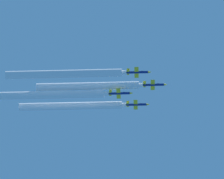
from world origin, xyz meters
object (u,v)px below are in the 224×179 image
at_px(jet_right_wingman, 138,72).
at_px(jet_slot, 120,93).
at_px(jet_lead, 154,85).
at_px(jet_left_wingman, 137,105).

height_order(jet_right_wingman, jet_slot, jet_right_wingman).
bearing_deg(jet_lead, jet_left_wingman, -146.89).
distance_m(jet_right_wingman, jet_slot, 16.28).
height_order(jet_left_wingman, jet_slot, jet_left_wingman).
xyz_separation_m(jet_lead, jet_slot, (-0.19, -16.78, -4.59)).
bearing_deg(jet_right_wingman, jet_slot, -146.18).
distance_m(jet_left_wingman, jet_right_wingman, 26.29).
bearing_deg(jet_lead, jet_slot, -90.66).
bearing_deg(jet_left_wingman, jet_lead, 33.11).
distance_m(jet_lead, jet_right_wingman, 15.45).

